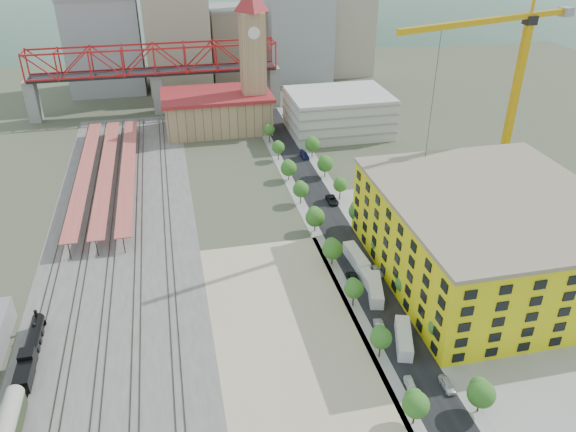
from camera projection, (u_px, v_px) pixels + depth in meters
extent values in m
plane|color=#474C38|center=(277.00, 247.00, 132.48)|extent=(400.00, 400.00, 0.00)
cube|color=#605E59|center=(123.00, 227.00, 140.61)|extent=(36.00, 165.00, 0.06)
cube|color=tan|center=(290.00, 337.00, 104.88)|extent=(28.00, 67.00, 0.06)
cube|color=black|center=(325.00, 210.00, 148.24)|extent=(12.00, 170.00, 0.06)
cube|color=gray|center=(305.00, 212.00, 147.21)|extent=(3.00, 170.00, 0.04)
cube|color=gray|center=(345.00, 208.00, 149.28)|extent=(3.00, 170.00, 0.04)
cube|color=gray|center=(495.00, 271.00, 123.87)|extent=(50.00, 90.00, 0.06)
cube|color=#382B23|center=(61.00, 233.00, 137.79)|extent=(0.12, 160.00, 0.18)
cube|color=#382B23|center=(67.00, 232.00, 138.06)|extent=(0.12, 160.00, 0.18)
cube|color=#382B23|center=(86.00, 230.00, 138.92)|extent=(0.12, 160.00, 0.18)
cube|color=#382B23|center=(93.00, 229.00, 139.19)|extent=(0.12, 160.00, 0.18)
cube|color=#382B23|center=(112.00, 227.00, 140.04)|extent=(0.12, 160.00, 0.18)
cube|color=#382B23|center=(117.00, 227.00, 140.31)|extent=(0.12, 160.00, 0.18)
cube|color=#382B23|center=(136.00, 225.00, 141.17)|extent=(0.12, 160.00, 0.18)
cube|color=#382B23|center=(142.00, 224.00, 141.44)|extent=(0.12, 160.00, 0.18)
cube|color=#382B23|center=(164.00, 222.00, 142.48)|extent=(0.12, 160.00, 0.18)
cube|color=#382B23|center=(170.00, 221.00, 142.75)|extent=(0.12, 160.00, 0.18)
cube|color=#C95B4D|center=(85.00, 171.00, 160.03)|extent=(4.00, 80.00, 0.25)
cylinder|color=black|center=(86.00, 178.00, 161.01)|extent=(0.24, 0.24, 4.00)
cube|color=#C95B4D|center=(106.00, 169.00, 161.16)|extent=(4.00, 80.00, 0.25)
cylinder|color=black|center=(107.00, 176.00, 162.14)|extent=(0.24, 0.24, 4.00)
cube|color=#C95B4D|center=(128.00, 168.00, 162.28)|extent=(4.00, 80.00, 0.25)
cylinder|color=black|center=(129.00, 174.00, 163.26)|extent=(0.24, 0.24, 4.00)
cube|color=tan|center=(217.00, 113.00, 198.45)|extent=(36.00, 22.00, 12.00)
cube|color=maroon|center=(216.00, 95.00, 195.27)|extent=(38.00, 24.00, 1.20)
cube|color=tan|center=(253.00, 73.00, 192.34)|extent=(8.00, 8.00, 40.00)
cylinder|color=white|center=(254.00, 33.00, 182.00)|extent=(4.00, 0.30, 4.00)
cube|color=silver|center=(338.00, 113.00, 195.43)|extent=(34.00, 26.00, 14.00)
cube|color=gray|center=(33.00, 101.00, 205.11)|extent=(4.00, 6.00, 15.00)
cube|color=gray|center=(274.00, 86.00, 222.00)|extent=(4.00, 6.00, 15.00)
cube|color=gray|center=(158.00, 93.00, 213.56)|extent=(4.00, 6.00, 15.00)
cube|color=black|center=(156.00, 72.00, 209.64)|extent=(90.00, 9.00, 1.00)
cube|color=yellow|center=(489.00, 237.00, 118.92)|extent=(44.00, 50.00, 18.00)
cube|color=gray|center=(498.00, 198.00, 114.32)|extent=(44.60, 50.60, 0.80)
cube|color=#9EA0A3|center=(105.00, 45.00, 233.99)|extent=(30.00, 25.00, 38.00)
cube|color=#B2A58C|center=(176.00, 27.00, 231.94)|extent=(26.00, 22.00, 52.00)
cube|color=gray|center=(237.00, 43.00, 255.16)|extent=(24.00, 24.00, 30.00)
cube|color=#9EA0A3|center=(298.00, 10.00, 244.19)|extent=(28.00, 22.00, 60.00)
cube|color=#B2A58C|center=(346.00, 25.00, 256.86)|extent=(22.00, 20.00, 44.00)
cube|color=brown|center=(205.00, 44.00, 262.03)|extent=(20.00, 20.00, 26.00)
ellipsoid|color=#4C6B59|center=(82.00, 142.00, 372.20)|extent=(396.00, 216.00, 180.00)
ellipsoid|color=#4C6B59|center=(261.00, 160.00, 406.45)|extent=(484.00, 264.00, 220.00)
ellipsoid|color=#4C6B59|center=(419.00, 119.00, 418.20)|extent=(418.00, 228.00, 190.00)
cylinder|color=black|center=(34.00, 336.00, 101.91)|extent=(2.27, 10.89, 2.27)
cube|color=black|center=(27.00, 358.00, 96.79)|extent=(2.54, 2.72, 2.90)
cylinder|color=black|center=(36.00, 314.00, 104.97)|extent=(0.64, 0.64, 1.45)
sphere|color=black|center=(34.00, 325.00, 102.87)|extent=(0.91, 0.91, 0.91)
cone|color=black|center=(41.00, 321.00, 107.83)|extent=(2.36, 1.45, 2.36)
cube|color=black|center=(24.00, 378.00, 93.58)|extent=(2.54, 5.44, 2.54)
cube|color=gold|center=(510.00, 120.00, 141.58)|extent=(1.65, 1.65, 46.28)
cube|color=black|center=(530.00, 20.00, 129.76)|extent=(2.57, 2.57, 2.06)
cube|color=gold|center=(469.00, 23.00, 120.85)|extent=(37.71, 12.69, 1.23)
cube|color=gold|center=(549.00, 13.00, 131.91)|extent=(12.16, 4.81, 1.23)
cube|color=gray|center=(566.00, 12.00, 134.67)|extent=(3.71, 3.37, 2.06)
cube|color=silver|center=(404.00, 338.00, 102.66)|extent=(5.61, 10.29, 2.73)
cube|color=silver|center=(375.00, 290.00, 115.54)|extent=(5.15, 10.48, 2.77)
cube|color=silver|center=(368.00, 279.00, 119.19)|extent=(2.54, 8.92, 2.43)
cube|color=silver|center=(356.00, 258.00, 125.85)|extent=(3.29, 10.38, 2.80)
imported|color=white|center=(411.00, 385.00, 93.59)|extent=(2.02, 4.14, 1.36)
imported|color=#98999D|center=(380.00, 328.00, 106.05)|extent=(2.26, 4.86, 1.54)
imported|color=black|center=(353.00, 279.00, 119.77)|extent=(2.99, 5.39, 1.43)
imported|color=#1A234C|center=(303.00, 188.00, 157.98)|extent=(2.54, 4.73, 1.30)
imported|color=silver|center=(447.00, 385.00, 93.65)|extent=(1.74, 4.22, 1.43)
imported|color=#99989D|center=(376.00, 271.00, 122.49)|extent=(1.80, 4.23, 1.36)
imported|color=black|center=(332.00, 200.00, 151.62)|extent=(2.61, 5.58, 1.55)
imported|color=#1B1F50|center=(305.00, 155.00, 178.24)|extent=(2.27, 5.51, 1.60)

